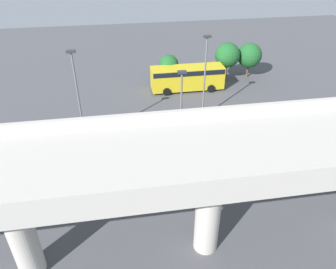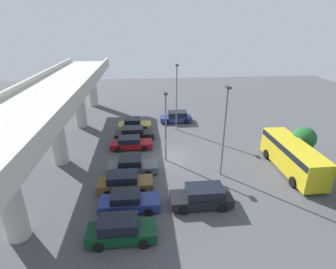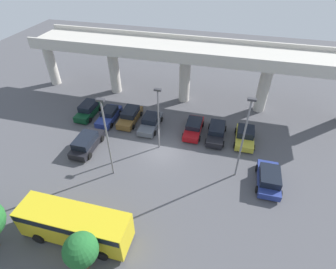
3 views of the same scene
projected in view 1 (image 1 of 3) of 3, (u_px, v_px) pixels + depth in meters
ground_plane at (173, 143)px, 30.19m from camera, size 88.46×88.46×0.00m
highway_overpass at (212, 166)px, 17.16m from camera, size 42.76×6.27×8.14m
parked_car_0 at (315, 154)px, 27.41m from camera, size 2.06×4.58×1.68m
parked_car_1 at (252, 121)px, 32.08m from camera, size 2.23×4.85×1.66m
parked_car_2 at (213, 162)px, 26.67m from camera, size 2.15×4.73×1.52m
parked_car_3 at (149, 171)px, 25.71m from camera, size 2.09×4.69×1.41m
parked_car_4 at (114, 172)px, 25.56m from camera, size 2.11×4.74×1.51m
parked_car_5 at (72, 176)px, 25.07m from camera, size 2.26×4.36×1.57m
parked_car_6 at (51, 136)px, 29.76m from camera, size 2.25×4.57×1.56m
parked_car_7 at (278, 156)px, 27.37m from camera, size 2.03×4.63×1.49m
parked_car_8 at (250, 162)px, 26.58m from camera, size 2.11×4.74×1.61m
shuttle_bus at (187, 76)px, 39.11m from camera, size 8.65×2.74×2.85m
lamp_post_near_aisle at (205, 73)px, 31.53m from camera, size 0.70×0.35×8.55m
lamp_post_mid_lot at (181, 105)px, 27.29m from camera, size 0.70×0.35×7.32m
lamp_post_by_overpass at (78, 93)px, 27.52m from camera, size 0.70×0.35×8.73m
tree_front_left at (249, 55)px, 41.79m from camera, size 3.13×3.13×4.48m
tree_front_centre at (227, 55)px, 40.99m from camera, size 3.13×3.13×4.78m
tree_front_far_right at (169, 65)px, 40.18m from camera, size 2.40×2.40×3.70m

